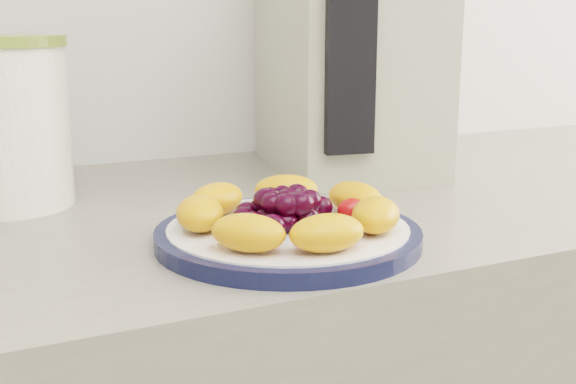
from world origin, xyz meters
name	(u,v)px	position (x,y,z in m)	size (l,w,h in m)	color
plate_rim	(288,236)	(-0.04, 1.03, 0.91)	(0.25, 0.25, 0.01)	#111737
plate_face	(288,235)	(-0.04, 1.03, 0.91)	(0.23, 0.23, 0.02)	white
canister	(1,128)	(-0.27, 1.30, 0.99)	(0.15, 0.15, 0.18)	#5A7325
appliance_body	(348,45)	(0.18, 1.32, 1.07)	(0.20, 0.28, 0.35)	#ACA993
appliance_panel	(350,45)	(0.11, 1.18, 1.08)	(0.06, 0.02, 0.26)	black
fruit_plate	(290,210)	(-0.04, 1.03, 0.93)	(0.22, 0.21, 0.04)	orange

